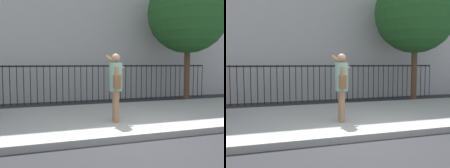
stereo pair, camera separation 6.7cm
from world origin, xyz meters
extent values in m
plane|color=#28282B|center=(0.00, 0.00, 0.00)|extent=(60.00, 60.00, 0.00)
cube|color=#9E9B93|center=(0.00, 2.20, 0.07)|extent=(28.00, 4.40, 0.15)
cube|color=black|center=(0.00, 5.90, 1.55)|extent=(12.00, 0.04, 0.06)
cylinder|color=black|center=(-3.19, 5.90, 0.80)|extent=(0.03, 0.03, 1.60)
cylinder|color=black|center=(-2.94, 5.90, 0.80)|extent=(0.03, 0.03, 1.60)
cylinder|color=black|center=(-2.68, 5.90, 0.80)|extent=(0.03, 0.03, 1.60)
cylinder|color=black|center=(-2.43, 5.90, 0.80)|extent=(0.03, 0.03, 1.60)
cylinder|color=black|center=(-2.17, 5.90, 0.80)|extent=(0.03, 0.03, 1.60)
cylinder|color=black|center=(-1.91, 5.90, 0.80)|extent=(0.03, 0.03, 1.60)
cylinder|color=black|center=(-1.66, 5.90, 0.80)|extent=(0.03, 0.03, 1.60)
cylinder|color=black|center=(-1.40, 5.90, 0.80)|extent=(0.03, 0.03, 1.60)
cylinder|color=black|center=(-1.15, 5.90, 0.80)|extent=(0.03, 0.03, 1.60)
cylinder|color=black|center=(-0.89, 5.90, 0.80)|extent=(0.03, 0.03, 1.60)
cylinder|color=black|center=(-0.64, 5.90, 0.80)|extent=(0.03, 0.03, 1.60)
cylinder|color=black|center=(-0.38, 5.90, 0.80)|extent=(0.03, 0.03, 1.60)
cylinder|color=black|center=(-0.13, 5.90, 0.80)|extent=(0.03, 0.03, 1.60)
cylinder|color=black|center=(0.13, 5.90, 0.80)|extent=(0.03, 0.03, 1.60)
cylinder|color=black|center=(0.38, 5.90, 0.80)|extent=(0.03, 0.03, 1.60)
cylinder|color=black|center=(0.64, 5.90, 0.80)|extent=(0.03, 0.03, 1.60)
cylinder|color=black|center=(0.89, 5.90, 0.80)|extent=(0.03, 0.03, 1.60)
cylinder|color=black|center=(1.15, 5.90, 0.80)|extent=(0.03, 0.03, 1.60)
cylinder|color=black|center=(1.40, 5.90, 0.80)|extent=(0.03, 0.03, 1.60)
cylinder|color=black|center=(1.66, 5.90, 0.80)|extent=(0.03, 0.03, 1.60)
cylinder|color=black|center=(1.91, 5.90, 0.80)|extent=(0.03, 0.03, 1.60)
cylinder|color=black|center=(2.17, 5.90, 0.80)|extent=(0.03, 0.03, 1.60)
cylinder|color=black|center=(2.43, 5.90, 0.80)|extent=(0.03, 0.03, 1.60)
cylinder|color=black|center=(2.68, 5.90, 0.80)|extent=(0.03, 0.03, 1.60)
cylinder|color=black|center=(2.94, 5.90, 0.80)|extent=(0.03, 0.03, 1.60)
cylinder|color=black|center=(3.19, 5.90, 0.80)|extent=(0.03, 0.03, 1.60)
cylinder|color=black|center=(3.45, 5.90, 0.80)|extent=(0.03, 0.03, 1.60)
cylinder|color=black|center=(3.70, 5.90, 0.80)|extent=(0.03, 0.03, 1.60)
cylinder|color=black|center=(3.96, 5.90, 0.80)|extent=(0.03, 0.03, 1.60)
cylinder|color=black|center=(4.21, 5.90, 0.80)|extent=(0.03, 0.03, 1.60)
cylinder|color=black|center=(4.47, 5.90, 0.80)|extent=(0.03, 0.03, 1.60)
cylinder|color=black|center=(4.72, 5.90, 0.80)|extent=(0.03, 0.03, 1.60)
cylinder|color=black|center=(4.98, 5.90, 0.80)|extent=(0.03, 0.03, 1.60)
cylinder|color=black|center=(5.23, 5.90, 0.80)|extent=(0.03, 0.03, 1.60)
cylinder|color=black|center=(5.49, 5.90, 0.80)|extent=(0.03, 0.03, 1.60)
cylinder|color=black|center=(5.74, 5.90, 0.80)|extent=(0.03, 0.03, 1.60)
cylinder|color=black|center=(6.00, 5.90, 0.80)|extent=(0.03, 0.03, 1.60)
cylinder|color=#936B4C|center=(-0.16, 1.45, 0.55)|extent=(0.15, 0.15, 0.80)
cylinder|color=#936B4C|center=(-0.21, 1.25, 0.55)|extent=(0.15, 0.15, 0.80)
cylinder|color=gray|center=(-0.18, 1.35, 1.32)|extent=(0.40, 0.40, 0.73)
sphere|color=#936B4C|center=(-0.18, 1.35, 1.80)|extent=(0.23, 0.23, 0.23)
cylinder|color=#936B4C|center=(-0.14, 1.55, 1.69)|extent=(0.52, 0.20, 0.39)
cylinder|color=#936B4C|center=(-0.23, 1.16, 1.30)|extent=(0.09, 0.09, 0.56)
cube|color=black|center=(-0.09, 1.48, 1.78)|extent=(0.02, 0.07, 0.15)
cube|color=brown|center=(-0.24, 1.10, 1.21)|extent=(0.22, 0.31, 0.34)
cylinder|color=#4C3823|center=(4.15, 4.52, 1.43)|extent=(0.24, 0.24, 2.86)
sphere|color=#235623|center=(4.15, 4.52, 3.79)|extent=(3.39, 3.39, 3.39)
camera|label=1|loc=(-2.47, -5.04, 1.67)|focal=42.28mm
camera|label=2|loc=(-2.40, -5.06, 1.67)|focal=42.28mm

